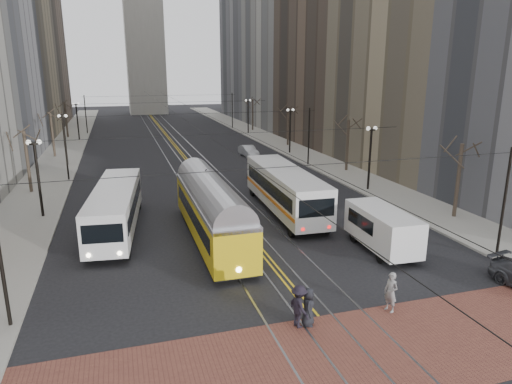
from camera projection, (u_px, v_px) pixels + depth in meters
ground at (307, 306)px, 21.36m from camera, size 260.00×260.00×0.00m
sidewalk_left at (62, 155)px, 58.72m from camera, size 5.00×140.00×0.15m
sidewalk_right at (281, 145)px, 67.14m from camera, size 5.00×140.00×0.15m
crosswalk_band at (347, 356)px, 17.66m from camera, size 25.00×6.00×0.01m
streetcar_rails at (179, 150)px, 62.94m from camera, size 4.80×130.00×0.02m
centre_lines at (179, 150)px, 62.94m from camera, size 0.42×130.00×0.01m
building_left_far at (14, 20)px, 88.49m from camera, size 16.00×20.00×40.00m
building_right_mid at (348, 25)px, 66.62m from camera, size 16.00×20.00×34.00m
building_right_far at (264, 27)px, 102.80m from camera, size 16.00×20.00×40.00m
lamp_posts at (198, 149)px, 47.20m from camera, size 27.60×57.20×5.60m
street_trees at (189, 140)px, 53.21m from camera, size 31.68×53.28×5.60m
trolley_wires at (189, 132)px, 52.57m from camera, size 25.96×120.00×6.60m
transit_bus at (116, 210)px, 30.87m from camera, size 3.97×12.59×3.09m
streetcar at (211, 216)px, 29.36m from camera, size 2.59×13.83×3.26m
rear_bus at (285, 191)px, 35.03m from camera, size 3.33×13.03×3.37m
cargo_van at (382, 231)px, 27.62m from camera, size 2.47×5.90×2.57m
sedan_grey at (265, 178)px, 42.99m from camera, size 2.70×5.15×1.67m
sedan_silver at (248, 151)px, 58.15m from camera, size 1.80×4.34×1.40m
pedestrian_a at (308, 307)px, 19.58m from camera, size 0.84×0.99×1.72m
pedestrian_b at (391, 292)px, 20.70m from camera, size 0.64×0.79×1.88m
pedestrian_d at (299, 306)px, 19.43m from camera, size 0.95×1.35×1.91m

